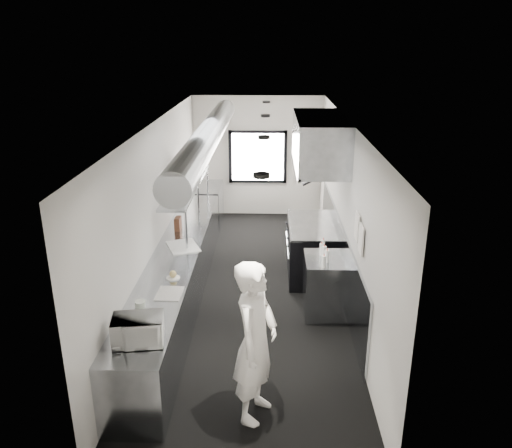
# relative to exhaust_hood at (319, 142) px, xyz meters

# --- Properties ---
(floor) EXTENTS (3.00, 8.00, 0.01)m
(floor) POSITION_rel_exhaust_hood_xyz_m (-1.10, -0.70, -2.39)
(floor) COLOR black
(floor) RESTS_ON ground
(ceiling) EXTENTS (3.00, 8.00, 0.01)m
(ceiling) POSITION_rel_exhaust_hood_xyz_m (-1.10, -0.70, 0.41)
(ceiling) COLOR silver
(ceiling) RESTS_ON wall_back
(wall_back) EXTENTS (3.00, 0.02, 2.80)m
(wall_back) POSITION_rel_exhaust_hood_xyz_m (-1.10, 3.30, -0.99)
(wall_back) COLOR beige
(wall_back) RESTS_ON floor
(wall_front) EXTENTS (3.00, 0.02, 2.80)m
(wall_front) POSITION_rel_exhaust_hood_xyz_m (-1.10, -4.70, -0.99)
(wall_front) COLOR beige
(wall_front) RESTS_ON floor
(wall_left) EXTENTS (0.02, 8.00, 2.80)m
(wall_left) POSITION_rel_exhaust_hood_xyz_m (-2.60, -0.70, -0.99)
(wall_left) COLOR beige
(wall_left) RESTS_ON floor
(wall_right) EXTENTS (0.02, 8.00, 2.80)m
(wall_right) POSITION_rel_exhaust_hood_xyz_m (0.40, -0.70, -0.99)
(wall_right) COLOR beige
(wall_right) RESTS_ON floor
(wall_cladding) EXTENTS (0.03, 5.50, 1.10)m
(wall_cladding) POSITION_rel_exhaust_hood_xyz_m (0.38, -0.40, -1.84)
(wall_cladding) COLOR gray
(wall_cladding) RESTS_ON wall_right
(hvac_duct) EXTENTS (0.40, 6.40, 0.40)m
(hvac_duct) POSITION_rel_exhaust_hood_xyz_m (-1.80, -0.30, 0.16)
(hvac_duct) COLOR gray
(hvac_duct) RESTS_ON ceiling
(service_window) EXTENTS (1.36, 0.05, 1.25)m
(service_window) POSITION_rel_exhaust_hood_xyz_m (-1.10, 3.26, -0.99)
(service_window) COLOR silver
(service_window) RESTS_ON wall_back
(exhaust_hood) EXTENTS (0.81, 2.20, 0.88)m
(exhaust_hood) POSITION_rel_exhaust_hood_xyz_m (0.00, 0.00, 0.00)
(exhaust_hood) COLOR gray
(exhaust_hood) RESTS_ON ceiling
(prep_counter) EXTENTS (0.70, 6.00, 0.90)m
(prep_counter) POSITION_rel_exhaust_hood_xyz_m (-2.25, -1.20, -1.94)
(prep_counter) COLOR gray
(prep_counter) RESTS_ON floor
(pass_shelf) EXTENTS (0.45, 3.00, 0.68)m
(pass_shelf) POSITION_rel_exhaust_hood_xyz_m (-2.29, 0.30, -0.86)
(pass_shelf) COLOR gray
(pass_shelf) RESTS_ON prep_counter
(range) EXTENTS (0.88, 1.60, 0.94)m
(range) POSITION_rel_exhaust_hood_xyz_m (-0.06, 0.00, -1.92)
(range) COLOR black
(range) RESTS_ON floor
(bottle_station) EXTENTS (0.65, 0.80, 0.90)m
(bottle_station) POSITION_rel_exhaust_hood_xyz_m (0.05, -1.40, -1.94)
(bottle_station) COLOR gray
(bottle_station) RESTS_ON floor
(far_work_table) EXTENTS (0.70, 1.20, 0.90)m
(far_work_table) POSITION_rel_exhaust_hood_xyz_m (-2.25, 2.50, -1.94)
(far_work_table) COLOR gray
(far_work_table) RESTS_ON floor
(notice_sheet_a) EXTENTS (0.02, 0.28, 0.38)m
(notice_sheet_a) POSITION_rel_exhaust_hood_xyz_m (0.37, -1.90, -0.79)
(notice_sheet_a) COLOR white
(notice_sheet_a) RESTS_ON wall_right
(notice_sheet_b) EXTENTS (0.02, 0.28, 0.38)m
(notice_sheet_b) POSITION_rel_exhaust_hood_xyz_m (0.37, -2.25, -0.84)
(notice_sheet_b) COLOR white
(notice_sheet_b) RESTS_ON wall_right
(line_cook) EXTENTS (0.65, 0.79, 1.87)m
(line_cook) POSITION_rel_exhaust_hood_xyz_m (-0.95, -3.71, -1.46)
(line_cook) COLOR white
(line_cook) RESTS_ON floor
(microwave) EXTENTS (0.55, 0.45, 0.30)m
(microwave) POSITION_rel_exhaust_hood_xyz_m (-2.22, -3.69, -1.34)
(microwave) COLOR white
(microwave) RESTS_ON prep_counter
(deli_tub_a) EXTENTS (0.18, 0.18, 0.11)m
(deli_tub_a) POSITION_rel_exhaust_hood_xyz_m (-2.39, -3.28, -1.44)
(deli_tub_a) COLOR #B7C0B1
(deli_tub_a) RESTS_ON prep_counter
(deli_tub_b) EXTENTS (0.16, 0.16, 0.09)m
(deli_tub_b) POSITION_rel_exhaust_hood_xyz_m (-2.38, -2.96, -1.44)
(deli_tub_b) COLOR #B7C0B1
(deli_tub_b) RESTS_ON prep_counter
(newspaper) EXTENTS (0.33, 0.40, 0.01)m
(newspaper) POSITION_rel_exhaust_hood_xyz_m (-2.10, -2.58, -1.49)
(newspaper) COLOR silver
(newspaper) RESTS_ON prep_counter
(small_plate) EXTENTS (0.19, 0.19, 0.02)m
(small_plate) POSITION_rel_exhaust_hood_xyz_m (-2.13, -2.13, -1.48)
(small_plate) COLOR silver
(small_plate) RESTS_ON prep_counter
(pastry) EXTENTS (0.10, 0.10, 0.10)m
(pastry) POSITION_rel_exhaust_hood_xyz_m (-2.13, -2.13, -1.43)
(pastry) COLOR tan
(pastry) RESTS_ON small_plate
(cutting_board) EXTENTS (0.63, 0.71, 0.02)m
(cutting_board) POSITION_rel_exhaust_hood_xyz_m (-2.17, -1.01, -1.48)
(cutting_board) COLOR silver
(cutting_board) RESTS_ON prep_counter
(knife_block) EXTENTS (0.10, 0.21, 0.22)m
(knife_block) POSITION_rel_exhaust_hood_xyz_m (-2.38, -0.24, -1.38)
(knife_block) COLOR brown
(knife_block) RESTS_ON prep_counter
(plate_stack_a) EXTENTS (0.28, 0.28, 0.28)m
(plate_stack_a) POSITION_rel_exhaust_hood_xyz_m (-2.27, -0.35, -0.68)
(plate_stack_a) COLOR silver
(plate_stack_a) RESTS_ON pass_shelf
(plate_stack_b) EXTENTS (0.32, 0.32, 0.33)m
(plate_stack_b) POSITION_rel_exhaust_hood_xyz_m (-2.27, -0.12, -0.66)
(plate_stack_b) COLOR silver
(plate_stack_b) RESTS_ON pass_shelf
(plate_stack_c) EXTENTS (0.30, 0.30, 0.33)m
(plate_stack_c) POSITION_rel_exhaust_hood_xyz_m (-2.32, 0.48, -0.66)
(plate_stack_c) COLOR silver
(plate_stack_c) RESTS_ON pass_shelf
(plate_stack_d) EXTENTS (0.29, 0.29, 0.41)m
(plate_stack_d) POSITION_rel_exhaust_hood_xyz_m (-2.29, 0.86, -0.62)
(plate_stack_d) COLOR silver
(plate_stack_d) RESTS_ON pass_shelf
(squeeze_bottle_a) EXTENTS (0.07, 0.07, 0.18)m
(squeeze_bottle_a) POSITION_rel_exhaust_hood_xyz_m (-0.03, -1.72, -1.40)
(squeeze_bottle_a) COLOR silver
(squeeze_bottle_a) RESTS_ON bottle_station
(squeeze_bottle_b) EXTENTS (0.08, 0.08, 0.19)m
(squeeze_bottle_b) POSITION_rel_exhaust_hood_xyz_m (0.04, -1.53, -1.40)
(squeeze_bottle_b) COLOR silver
(squeeze_bottle_b) RESTS_ON bottle_station
(squeeze_bottle_c) EXTENTS (0.08, 0.08, 0.20)m
(squeeze_bottle_c) POSITION_rel_exhaust_hood_xyz_m (0.01, -1.41, -1.39)
(squeeze_bottle_c) COLOR silver
(squeeze_bottle_c) RESTS_ON bottle_station
(squeeze_bottle_d) EXTENTS (0.07, 0.07, 0.19)m
(squeeze_bottle_d) POSITION_rel_exhaust_hood_xyz_m (-0.02, -1.28, -1.40)
(squeeze_bottle_d) COLOR silver
(squeeze_bottle_d) RESTS_ON bottle_station
(squeeze_bottle_e) EXTENTS (0.06, 0.06, 0.17)m
(squeeze_bottle_e) POSITION_rel_exhaust_hood_xyz_m (0.03, -1.06, -1.41)
(squeeze_bottle_e) COLOR silver
(squeeze_bottle_e) RESTS_ON bottle_station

